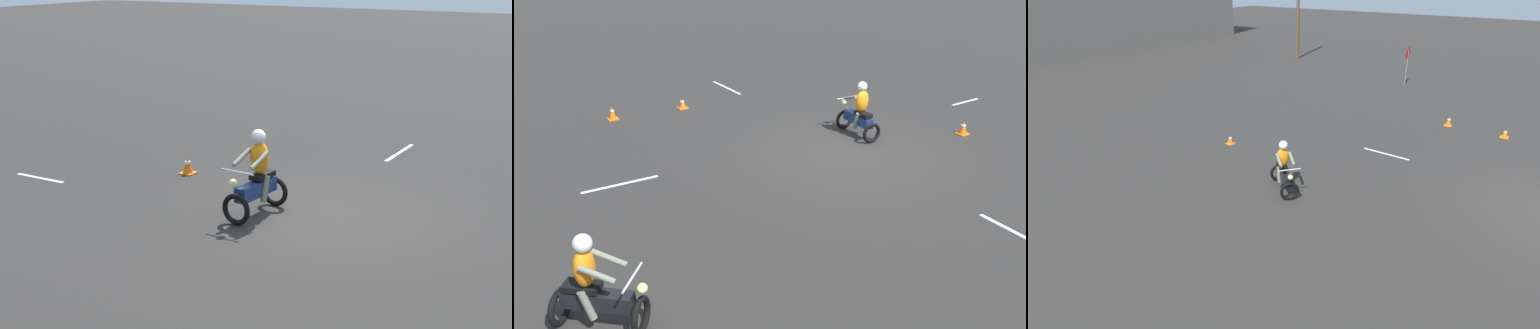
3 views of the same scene
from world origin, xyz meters
The scene contains 5 objects.
ground_plane centered at (0.00, 0.00, 0.00)m, with size 120.00×120.00×0.00m, color #2D2B28.
motorcycle_rider_foreground centered at (0.66, -1.02, 0.73)m, with size 1.53×0.72×1.66m.
traffic_cone_near_right centered at (-0.87, -3.79, 0.19)m, with size 0.32×0.32×0.40m.
lane_stripe_w centered at (-5.16, -0.31, 0.00)m, with size 0.10×1.91×0.01m, color silver.
lane_stripe_s centered at (1.13, -6.41, 0.00)m, with size 0.10×1.38×0.01m, color silver.
Camera 1 is at (11.66, 5.61, 4.63)m, focal length 50.00 mm.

